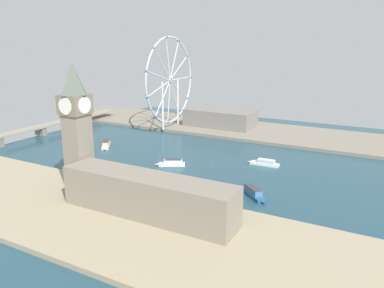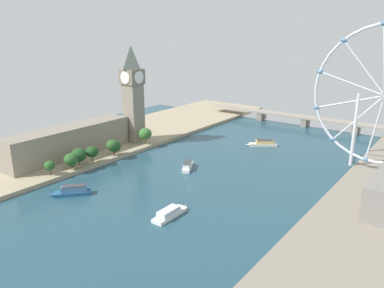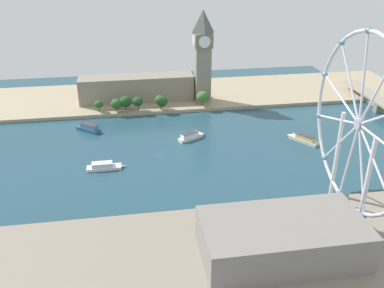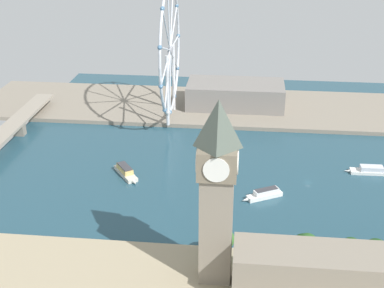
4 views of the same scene
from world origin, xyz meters
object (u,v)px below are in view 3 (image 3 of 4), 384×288
at_px(tour_boat_0, 191,136).
at_px(tour_boat_2, 88,128).
at_px(tour_boat_1, 304,139).
at_px(ferris_wheel, 359,126).
at_px(clock_tower, 203,55).
at_px(parliament_block, 137,88).
at_px(riverside_hall, 282,238).
at_px(tour_boat_3, 104,166).

relative_size(tour_boat_0, tour_boat_2, 1.08).
xyz_separation_m(tour_boat_0, tour_boat_1, (19.00, 85.73, 0.16)).
bearing_deg(ferris_wheel, clock_tower, -166.10).
xyz_separation_m(clock_tower, parliament_block, (-10.63, -61.19, -31.77)).
relative_size(riverside_hall, tour_boat_3, 2.84).
height_order(ferris_wheel, tour_boat_1, ferris_wheel).
relative_size(riverside_hall, tour_boat_0, 3.28).
bearing_deg(clock_tower, parliament_block, -99.85).
bearing_deg(tour_boat_1, clock_tower, -2.17).
distance_m(tour_boat_2, tour_boat_3, 68.22).
bearing_deg(tour_boat_2, tour_boat_1, -154.79).
distance_m(tour_boat_1, tour_boat_2, 172.86).
relative_size(parliament_block, tour_boat_3, 3.86).
distance_m(tour_boat_0, tour_boat_2, 85.39).
relative_size(tour_boat_0, tour_boat_3, 0.87).
distance_m(riverside_hall, tour_boat_3, 138.79).
relative_size(clock_tower, tour_boat_3, 3.04).
height_order(tour_boat_1, tour_boat_2, tour_boat_2).
xyz_separation_m(clock_tower, tour_boat_2, (48.87, -103.68, -43.82)).
bearing_deg(ferris_wheel, tour_boat_1, 170.87).
height_order(tour_boat_0, tour_boat_2, tour_boat_2).
bearing_deg(tour_boat_2, tour_boat_3, 143.00).
height_order(parliament_block, riverside_hall, parliament_block).
bearing_deg(clock_tower, ferris_wheel, 13.90).
xyz_separation_m(parliament_block, tour_boat_3, (126.28, -28.56, -12.73)).
bearing_deg(tour_boat_1, ferris_wheel, 135.80).
relative_size(parliament_block, tour_boat_1, 4.19).
bearing_deg(parliament_block, tour_boat_2, -35.53).
bearing_deg(tour_boat_1, tour_boat_2, 38.91).
xyz_separation_m(ferris_wheel, tour_boat_2, (-142.23, -150.97, -52.69)).
height_order(parliament_block, tour_boat_1, parliament_block).
height_order(riverside_hall, tour_boat_1, riverside_hall).
bearing_deg(tour_boat_2, clock_tower, -113.54).
bearing_deg(riverside_hall, parliament_block, -165.59).
bearing_deg(tour_boat_0, parliament_block, 84.61).
relative_size(parliament_block, riverside_hall, 1.36).
bearing_deg(tour_boat_2, riverside_hall, 161.77).
height_order(parliament_block, ferris_wheel, ferris_wheel).
xyz_separation_m(riverside_hall, tour_boat_1, (-125.59, 63.87, -10.18)).
height_order(clock_tower, riverside_hall, clock_tower).
bearing_deg(parliament_block, tour_boat_3, -12.74).
bearing_deg(parliament_block, tour_boat_0, 23.28).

